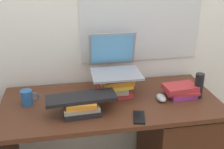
# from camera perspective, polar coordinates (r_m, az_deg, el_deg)

# --- Properties ---
(wall_back) EXTENTS (6.00, 0.06, 2.60)m
(wall_back) POSITION_cam_1_polar(r_m,az_deg,el_deg) (1.98, -2.08, 14.46)
(wall_back) COLOR white
(wall_back) RESTS_ON ground
(desk) EXTENTS (1.43, 0.65, 0.73)m
(desk) POSITION_cam_1_polar(r_m,az_deg,el_deg) (2.06, 10.15, -12.97)
(desk) COLOR #4C2819
(desk) RESTS_ON ground
(book_stack_tall) EXTENTS (0.23, 0.20, 0.15)m
(book_stack_tall) POSITION_cam_1_polar(r_m,az_deg,el_deg) (1.86, 0.80, -2.28)
(book_stack_tall) COLOR #B22D33
(book_stack_tall) RESTS_ON desk
(book_stack_keyboard_riser) EXTENTS (0.23, 0.19, 0.09)m
(book_stack_keyboard_riser) POSITION_cam_1_polar(r_m,az_deg,el_deg) (1.67, -6.37, -6.64)
(book_stack_keyboard_riser) COLOR black
(book_stack_keyboard_riser) RESTS_ON desk
(book_stack_side) EXTENTS (0.24, 0.16, 0.08)m
(book_stack_side) POSITION_cam_1_polar(r_m,az_deg,el_deg) (1.91, 14.14, -3.25)
(book_stack_side) COLOR #8C338C
(book_stack_side) RESTS_ON desk
(laptop) EXTENTS (0.33, 0.31, 0.25)m
(laptop) POSITION_cam_1_polar(r_m,az_deg,el_deg) (1.86, 0.50, 2.38)
(laptop) COLOR gray
(laptop) RESTS_ON book_stack_tall
(keyboard) EXTENTS (0.43, 0.17, 0.02)m
(keyboard) POSITION_cam_1_polar(r_m,az_deg,el_deg) (1.65, -6.44, -4.84)
(keyboard) COLOR black
(keyboard) RESTS_ON book_stack_keyboard_riser
(computer_mouse) EXTENTS (0.06, 0.10, 0.04)m
(computer_mouse) POSITION_cam_1_polar(r_m,az_deg,el_deg) (1.84, 10.21, -4.79)
(computer_mouse) COLOR #A5A8AD
(computer_mouse) RESTS_ON desk
(mug) EXTENTS (0.11, 0.07, 0.10)m
(mug) POSITION_cam_1_polar(r_m,az_deg,el_deg) (1.83, -17.27, -4.59)
(mug) COLOR #265999
(mug) RESTS_ON desk
(water_bottle) EXTENTS (0.06, 0.06, 0.17)m
(water_bottle) POSITION_cam_1_polar(r_m,az_deg,el_deg) (1.92, 17.66, -2.17)
(water_bottle) COLOR black
(water_bottle) RESTS_ON desk
(cell_phone) EXTENTS (0.10, 0.15, 0.01)m
(cell_phone) POSITION_cam_1_polar(r_m,az_deg,el_deg) (1.64, 5.65, -8.87)
(cell_phone) COLOR black
(cell_phone) RESTS_ON desk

